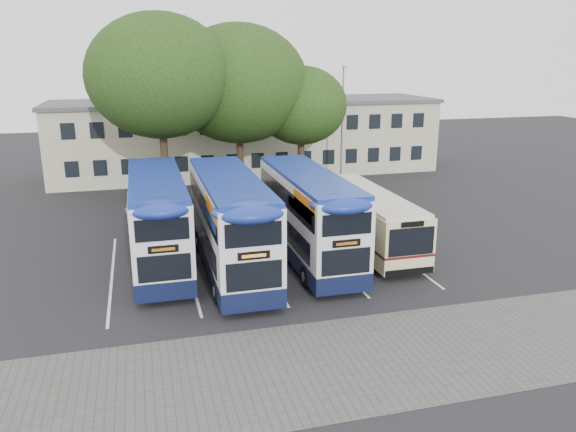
# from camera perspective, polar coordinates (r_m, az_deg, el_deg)

# --- Properties ---
(ground) EXTENTS (120.00, 120.00, 0.00)m
(ground) POSITION_cam_1_polar(r_m,az_deg,el_deg) (24.47, 8.36, -7.76)
(ground) COLOR black
(ground) RESTS_ON ground
(paving_strip) EXTENTS (40.00, 6.00, 0.01)m
(paving_strip) POSITION_cam_1_polar(r_m,az_deg,el_deg) (19.65, 8.73, -14.05)
(paving_strip) COLOR #595654
(paving_strip) RESTS_ON ground
(bay_lines) EXTENTS (14.12, 11.00, 0.01)m
(bay_lines) POSITION_cam_1_polar(r_m,az_deg,el_deg) (27.82, -2.88, -4.61)
(bay_lines) COLOR silver
(bay_lines) RESTS_ON ground
(depot_building) EXTENTS (32.40, 8.40, 6.20)m
(depot_building) POSITION_cam_1_polar(r_m,az_deg,el_deg) (48.79, -4.13, 8.15)
(depot_building) COLOR #A79E86
(depot_building) RESTS_ON ground
(lamp_post) EXTENTS (0.25, 1.05, 9.06)m
(lamp_post) POSITION_cam_1_polar(r_m,az_deg,el_deg) (43.44, 5.55, 9.72)
(lamp_post) COLOR gray
(lamp_post) RESTS_ON ground
(tree_left) EXTENTS (9.18, 9.18, 12.45)m
(tree_left) POSITION_cam_1_polar(r_m,az_deg,el_deg) (37.19, -12.92, 13.69)
(tree_left) COLOR black
(tree_left) RESTS_ON ground
(tree_mid) EXTENTS (9.56, 9.56, 11.98)m
(tree_mid) POSITION_cam_1_polar(r_m,az_deg,el_deg) (39.76, -5.06, 13.23)
(tree_mid) COLOR black
(tree_mid) RESTS_ON ground
(tree_right) EXTENTS (6.52, 6.52, 9.14)m
(tree_right) POSITION_cam_1_polar(r_m,az_deg,el_deg) (40.60, 1.35, 11.14)
(tree_right) COLOR black
(tree_right) RESTS_ON ground
(bus_dd_left) EXTENTS (2.53, 10.43, 4.34)m
(bus_dd_left) POSITION_cam_1_polar(r_m,az_deg,el_deg) (27.48, -13.10, -0.03)
(bus_dd_left) COLOR #0E1434
(bus_dd_left) RESTS_ON ground
(bus_dd_mid) EXTENTS (2.62, 10.81, 4.50)m
(bus_dd_mid) POSITION_cam_1_polar(r_m,az_deg,el_deg) (26.12, -5.90, -0.33)
(bus_dd_mid) COLOR #0E1434
(bus_dd_mid) RESTS_ON ground
(bus_dd_right) EXTENTS (2.53, 10.46, 4.36)m
(bus_dd_right) POSITION_cam_1_polar(r_m,az_deg,el_deg) (27.46, 2.06, 0.39)
(bus_dd_right) COLOR #0E1434
(bus_dd_right) RESTS_ON ground
(bus_single) EXTENTS (2.52, 9.90, 2.95)m
(bus_single) POSITION_cam_1_polar(r_m,az_deg,el_deg) (29.77, 8.02, 0.03)
(bus_single) COLOR beige
(bus_single) RESTS_ON ground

